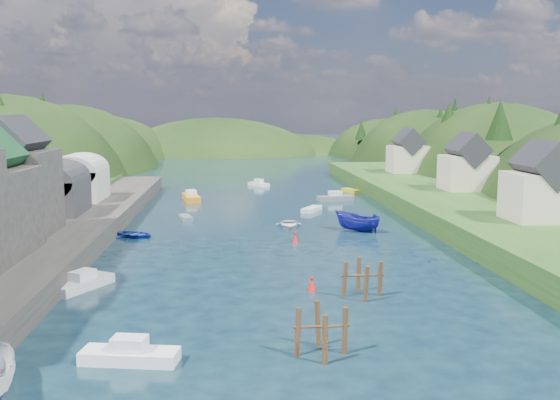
{
  "coord_description": "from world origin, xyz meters",
  "views": [
    {
      "loc": [
        -5.49,
        -40.07,
        13.6
      ],
      "look_at": [
        0.0,
        28.0,
        4.0
      ],
      "focal_mm": 40.0,
      "sensor_mm": 36.0,
      "label": 1
    }
  ],
  "objects": [
    {
      "name": "hillside_right",
      "position": [
        45.0,
        75.0,
        -7.41
      ],
      "size": [
        36.0,
        245.56,
        48.0
      ],
      "color": "black",
      "rests_on": "ground"
    },
    {
      "name": "channel_buoy_near",
      "position": [
        0.71,
        6.26,
        0.48
      ],
      "size": [
        0.7,
        0.7,
        1.1
      ],
      "color": "red",
      "rests_on": "ground"
    },
    {
      "name": "piling_cluster_near",
      "position": [
        -0.44,
        -6.58,
        1.1
      ],
      "size": [
        3.23,
        3.01,
        3.33
      ],
      "color": "#382314",
      "rests_on": "ground"
    },
    {
      "name": "right_bank_cottages",
      "position": [
        28.0,
        48.33,
        5.84
      ],
      "size": [
        9.0,
        59.24,
        8.41
      ],
      "color": "beige",
      "rests_on": "terrace_right"
    },
    {
      "name": "ground",
      "position": [
        0.0,
        50.0,
        0.0
      ],
      "size": [
        600.0,
        600.0,
        0.0
      ],
      "primitive_type": "plane",
      "color": "black",
      "rests_on": "ground"
    },
    {
      "name": "hillside_left",
      "position": [
        -45.0,
        75.0,
        -8.03
      ],
      "size": [
        44.0,
        245.56,
        52.0
      ],
      "color": "black",
      "rests_on": "ground"
    },
    {
      "name": "boat_sheds",
      "position": [
        -26.0,
        39.0,
        5.27
      ],
      "size": [
        7.0,
        21.0,
        7.5
      ],
      "color": "#2D2D30",
      "rests_on": "quay_left"
    },
    {
      "name": "channel_buoy_far",
      "position": [
        1.33,
        24.37,
        0.48
      ],
      "size": [
        0.7,
        0.7,
        1.1
      ],
      "color": "red",
      "rests_on": "ground"
    },
    {
      "name": "hill_trees",
      "position": [
        0.46,
        64.24,
        11.16
      ],
      "size": [
        91.64,
        152.81,
        12.32
      ],
      "color": "black",
      "rests_on": "ground"
    },
    {
      "name": "far_hills",
      "position": [
        1.22,
        174.01,
        -10.8
      ],
      "size": [
        103.0,
        68.0,
        44.0
      ],
      "color": "black",
      "rests_on": "ground"
    },
    {
      "name": "quay_left",
      "position": [
        -24.0,
        20.0,
        1.0
      ],
      "size": [
        12.0,
        110.0,
        2.0
      ],
      "primitive_type": "cube",
      "color": "#2D2B28",
      "rests_on": "ground"
    },
    {
      "name": "piling_cluster_far",
      "position": [
        4.24,
        4.34,
        1.06
      ],
      "size": [
        3.22,
        3.01,
        3.26
      ],
      "color": "#382314",
      "rests_on": "ground"
    },
    {
      "name": "moored_boats",
      "position": [
        -3.7,
        22.91,
        0.65
      ],
      "size": [
        35.71,
        96.65,
        2.32
      ],
      "color": "white",
      "rests_on": "ground"
    },
    {
      "name": "terrace_right",
      "position": [
        25.0,
        40.0,
        1.2
      ],
      "size": [
        16.0,
        120.0,
        2.4
      ],
      "primitive_type": "cube",
      "color": "#234719",
      "rests_on": "ground"
    }
  ]
}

